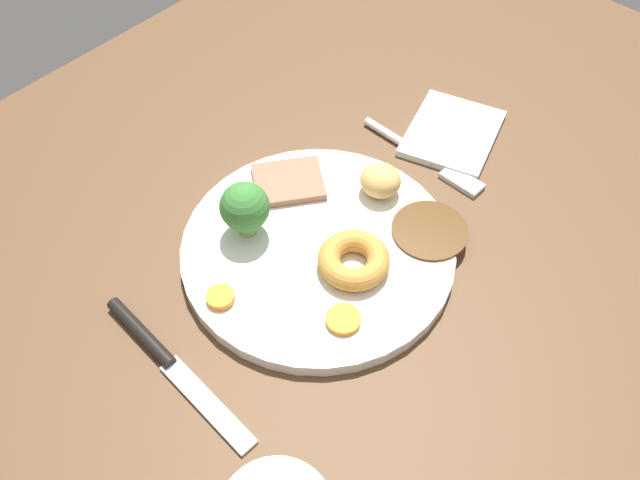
% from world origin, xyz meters
% --- Properties ---
extents(dining_table, '(1.20, 0.84, 0.04)m').
position_xyz_m(dining_table, '(0.00, 0.00, 0.02)').
color(dining_table, brown).
rests_on(dining_table, ground).
extents(dinner_plate, '(0.26, 0.26, 0.01)m').
position_xyz_m(dinner_plate, '(-0.02, 0.00, 0.04)').
color(dinner_plate, white).
rests_on(dinner_plate, dining_table).
extents(gravy_pool, '(0.07, 0.07, 0.00)m').
position_xyz_m(gravy_pool, '(-0.11, 0.07, 0.05)').
color(gravy_pool, '#563819').
rests_on(gravy_pool, dinner_plate).
extents(meat_slice_main, '(0.09, 0.09, 0.01)m').
position_xyz_m(meat_slice_main, '(-0.06, -0.07, 0.05)').
color(meat_slice_main, '#9E664C').
rests_on(meat_slice_main, dinner_plate).
extents(yorkshire_pudding, '(0.07, 0.07, 0.02)m').
position_xyz_m(yorkshire_pudding, '(-0.03, 0.04, 0.06)').
color(yorkshire_pudding, '#C68938').
rests_on(yorkshire_pudding, dinner_plate).
extents(roast_potato_left, '(0.04, 0.04, 0.03)m').
position_xyz_m(roast_potato_left, '(-0.11, 0.00, 0.07)').
color(roast_potato_left, '#D8B260').
rests_on(roast_potato_left, dinner_plate).
extents(carrot_coin_front, '(0.03, 0.03, 0.01)m').
position_xyz_m(carrot_coin_front, '(0.08, -0.02, 0.05)').
color(carrot_coin_front, orange).
rests_on(carrot_coin_front, dinner_plate).
extents(carrot_coin_back, '(0.03, 0.03, 0.01)m').
position_xyz_m(carrot_coin_back, '(0.02, 0.07, 0.05)').
color(carrot_coin_back, orange).
rests_on(carrot_coin_back, dinner_plate).
extents(broccoli_floret, '(0.05, 0.05, 0.06)m').
position_xyz_m(broccoli_floret, '(0.01, -0.06, 0.08)').
color(broccoli_floret, '#8CB766').
rests_on(broccoli_floret, dinner_plate).
extents(fork, '(0.02, 0.15, 0.01)m').
position_xyz_m(fork, '(-0.19, -0.00, 0.04)').
color(fork, silver).
rests_on(fork, dining_table).
extents(knife, '(0.03, 0.19, 0.01)m').
position_xyz_m(knife, '(0.15, -0.02, 0.04)').
color(knife, black).
rests_on(knife, dining_table).
extents(folded_napkin, '(0.13, 0.12, 0.01)m').
position_xyz_m(folded_napkin, '(-0.24, 0.00, 0.04)').
color(folded_napkin, white).
rests_on(folded_napkin, dining_table).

